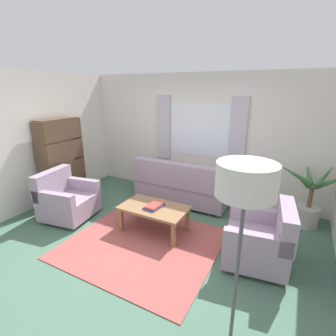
% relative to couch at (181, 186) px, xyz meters
% --- Properties ---
extents(ground_plane, '(6.24, 6.24, 0.00)m').
position_rel_couch_xyz_m(ground_plane, '(0.11, -1.62, -0.37)').
color(ground_plane, '#476B56').
extents(wall_back, '(5.32, 0.12, 2.60)m').
position_rel_couch_xyz_m(wall_back, '(0.11, 0.64, 0.93)').
color(wall_back, silver).
rests_on(wall_back, ground_plane).
extents(wall_left, '(0.12, 4.40, 2.60)m').
position_rel_couch_xyz_m(wall_left, '(-2.55, -1.62, 0.93)').
color(wall_left, silver).
rests_on(wall_left, ground_plane).
extents(window_with_curtains, '(1.98, 0.07, 1.40)m').
position_rel_couch_xyz_m(window_with_curtains, '(0.11, 0.56, 1.08)').
color(window_with_curtains, white).
extents(area_rug, '(2.22, 2.01, 0.01)m').
position_rel_couch_xyz_m(area_rug, '(0.11, -1.62, -0.36)').
color(area_rug, '#9E4C47').
rests_on(area_rug, ground_plane).
extents(couch, '(1.90, 0.82, 0.92)m').
position_rel_couch_xyz_m(couch, '(0.00, 0.00, 0.00)').
color(couch, '#998499').
rests_on(couch, ground_plane).
extents(armchair_left, '(0.94, 0.96, 0.88)m').
position_rel_couch_xyz_m(armchair_left, '(-1.59, -1.56, -0.01)').
color(armchair_left, '#998499').
rests_on(armchair_left, ground_plane).
extents(armchair_right, '(0.92, 0.94, 0.88)m').
position_rel_couch_xyz_m(armchair_right, '(1.76, -1.23, -0.01)').
color(armchair_right, '#998499').
rests_on(armchair_right, ground_plane).
extents(coffee_table, '(1.10, 0.64, 0.44)m').
position_rel_couch_xyz_m(coffee_table, '(0.07, -1.21, 0.01)').
color(coffee_table, olive).
rests_on(coffee_table, ground_plane).
extents(book_stack_on_table, '(0.26, 0.35, 0.06)m').
position_rel_couch_xyz_m(book_stack_on_table, '(0.08, -1.22, 0.10)').
color(book_stack_on_table, '#335199').
rests_on(book_stack_on_table, coffee_table).
extents(potted_plant, '(1.17, 1.01, 1.12)m').
position_rel_couch_xyz_m(potted_plant, '(2.32, 0.18, 0.10)').
color(potted_plant, '#B7B2A8').
rests_on(potted_plant, ground_plane).
extents(bookshelf, '(0.30, 0.94, 1.72)m').
position_rel_couch_xyz_m(bookshelf, '(-2.23, -0.97, 0.42)').
color(bookshelf, brown).
rests_on(bookshelf, ground_plane).
extents(standing_lamp, '(0.42, 0.42, 1.82)m').
position_rel_couch_xyz_m(standing_lamp, '(1.74, -2.72, 1.22)').
color(standing_lamp, '#4C4C51').
rests_on(standing_lamp, ground_plane).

